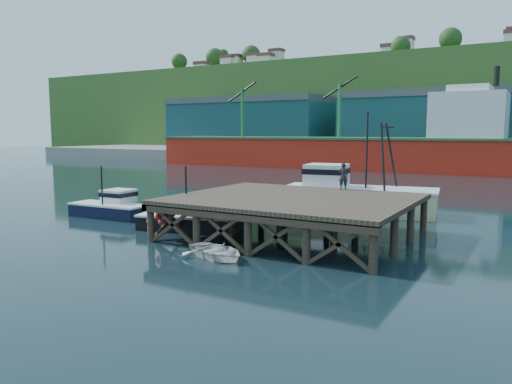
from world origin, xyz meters
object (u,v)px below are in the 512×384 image
Objects in this scene: boat_navy at (111,206)px; trawler at (356,192)px; boat_black at (192,217)px; dinghy at (217,251)px; dockworker at (343,176)px.

boat_navy is 16.33m from trawler.
boat_black reaches higher than boat_navy.
boat_navy is 0.51× the size of trawler.
trawler is (6.25, 10.10, 0.74)m from boat_black.
trawler is at bearing 32.83° from boat_navy.
dinghy is at bearing -58.94° from boat_black.
dockworker reaches higher than dinghy.
dinghy is at bearing -103.20° from trawler.
boat_navy is 13.23m from dinghy.
boat_navy is 1.72× the size of dinghy.
boat_navy is 15.02m from dockworker.
boat_black is 3.98× the size of dockworker.
dinghy is 10.72m from dockworker.
boat_black is 9.13m from dockworker.
boat_black is 6.95m from dinghy.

